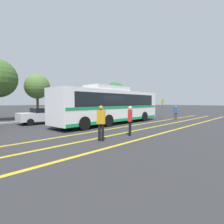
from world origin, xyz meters
TOP-DOWN VIEW (x-y plane):
  - ground_plane at (0.00, 0.00)m, footprint 220.00×220.00m
  - lane_strip_0 at (1.03, -1.80)m, footprint 31.88×0.20m
  - lane_strip_1 at (1.03, -3.61)m, footprint 31.88×0.20m
  - lane_strip_2 at (1.03, -5.47)m, footprint 31.88×0.20m
  - curb_strip at (1.03, 7.46)m, footprint 39.88×0.36m
  - transit_bus at (1.02, 0.40)m, footprint 12.24×2.88m
  - parked_car_1 at (-3.55, 5.25)m, footprint 4.05×2.16m
  - pedestrian_0 at (8.72, -2.39)m, footprint 0.41×0.47m
  - pedestrian_1 at (-4.71, -4.26)m, footprint 0.43×0.47m
  - pedestrian_2 at (-2.50, -4.43)m, footprint 0.47×0.40m
  - bus_stop_sign at (8.37, -0.91)m, footprint 0.07×0.40m
  - tree_1 at (12.07, 10.10)m, footprint 3.57×3.57m
  - tree_3 at (-1.62, 10.36)m, footprint 2.95×2.95m

SIDE VIEW (x-z plane):
  - ground_plane at x=0.00m, z-range 0.00..0.00m
  - lane_strip_0 at x=1.03m, z-range 0.00..0.01m
  - lane_strip_1 at x=1.03m, z-range 0.00..0.01m
  - lane_strip_2 at x=1.03m, z-range 0.00..0.01m
  - curb_strip at x=1.03m, z-range 0.00..0.15m
  - parked_car_1 at x=-3.55m, z-range 0.02..1.50m
  - pedestrian_0 at x=8.72m, z-range 0.10..1.65m
  - pedestrian_2 at x=-2.50m, z-range 0.13..1.90m
  - pedestrian_1 at x=-4.71m, z-range 0.14..1.97m
  - bus_stop_sign at x=8.37m, z-range 0.31..2.70m
  - transit_bus at x=1.02m, z-range 0.02..3.48m
  - tree_1 at x=12.07m, z-range 0.97..6.50m
  - tree_3 at x=-1.62m, z-range 1.19..6.55m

